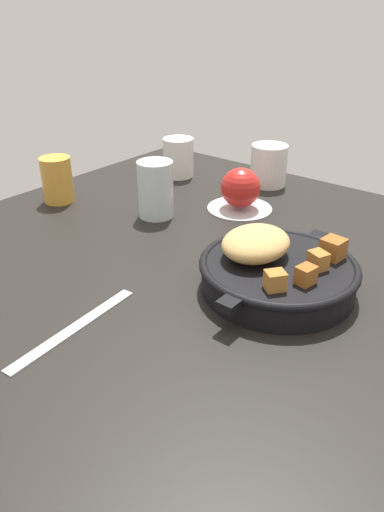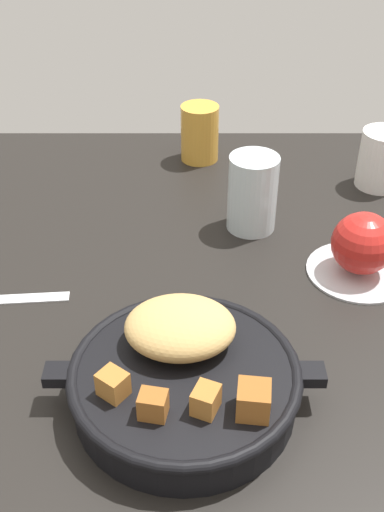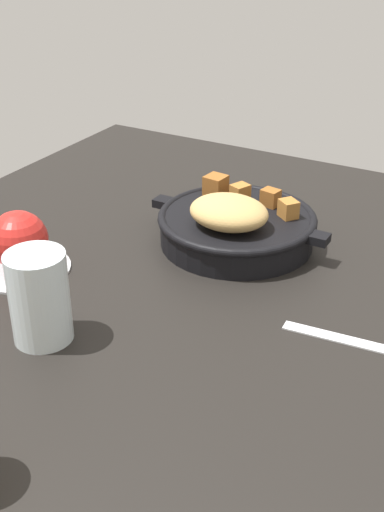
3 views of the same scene
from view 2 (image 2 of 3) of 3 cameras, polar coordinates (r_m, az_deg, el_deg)
name	(u,v)px [view 2 (image 2 of 3)]	position (r cm, az deg, el deg)	size (l,w,h in cm)	color
ground_plane	(164,325)	(72.14, -2.56, -6.30)	(97.63, 97.54, 2.40)	black
cast_iron_skillet	(185,375)	(60.64, -0.61, -10.75)	(26.39, 22.10, 8.37)	black
saucer_plate	(359,271)	(80.22, 14.88, -1.30)	(12.59, 12.59, 0.60)	#B7BABF
red_apple	(364,243)	(77.89, 15.33, 1.10)	(7.60, 7.60, 7.60)	red
white_creamer_pitcher	(383,159)	(98.27, 16.94, 8.39)	(6.87, 6.87, 8.66)	white
water_glass_tall	(254,193)	(83.92, 5.61, 5.69)	(6.59, 6.59, 10.48)	silver
juice_glass_amber	(201,133)	(101.89, 0.82, 11.08)	(6.04, 6.04, 8.98)	gold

